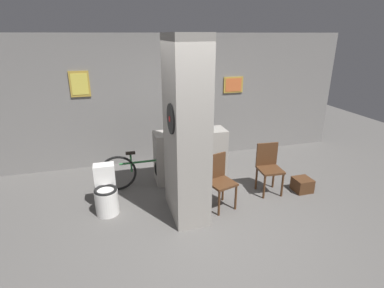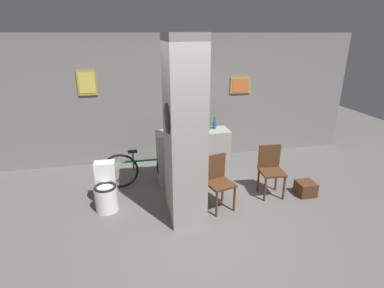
# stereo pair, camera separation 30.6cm
# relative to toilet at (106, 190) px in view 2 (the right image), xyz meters

# --- Properties ---
(ground_plane) EXTENTS (14.00, 14.00, 0.00)m
(ground_plane) POSITION_rel_toilet_xyz_m (1.28, -0.82, -0.31)
(ground_plane) COLOR #5B5956
(wall_back) EXTENTS (8.00, 0.09, 2.60)m
(wall_back) POSITION_rel_toilet_xyz_m (1.28, 1.81, 1.00)
(wall_back) COLOR gray
(wall_back) RESTS_ON ground_plane
(pillar_center) EXTENTS (0.51, 0.93, 2.60)m
(pillar_center) POSITION_rel_toilet_xyz_m (1.17, -0.36, 0.99)
(pillar_center) COLOR gray
(pillar_center) RESTS_ON ground_plane
(counter_shelf) EXTENTS (1.31, 0.44, 0.94)m
(counter_shelf) POSITION_rel_toilet_xyz_m (1.53, 0.71, 0.16)
(counter_shelf) COLOR gray
(counter_shelf) RESTS_ON ground_plane
(toilet) EXTENTS (0.35, 0.51, 0.71)m
(toilet) POSITION_rel_toilet_xyz_m (0.00, 0.00, 0.00)
(toilet) COLOR white
(toilet) RESTS_ON ground_plane
(chair_near_pillar) EXTENTS (0.47, 0.47, 0.85)m
(chair_near_pillar) POSITION_rel_toilet_xyz_m (1.70, -0.32, 0.17)
(chair_near_pillar) COLOR #4C2D19
(chair_near_pillar) RESTS_ON ground_plane
(chair_by_doorway) EXTENTS (0.40, 0.40, 0.85)m
(chair_by_doorway) POSITION_rel_toilet_xyz_m (2.68, -0.10, 0.17)
(chair_by_doorway) COLOR #4C2D19
(chair_by_doorway) RESTS_ON ground_plane
(bicycle) EXTENTS (1.60, 0.42, 0.69)m
(bicycle) POSITION_rel_toilet_xyz_m (0.69, 0.63, 0.03)
(bicycle) COLOR black
(bicycle) RESTS_ON ground_plane
(bottle_tall) EXTENTS (0.09, 0.09, 0.34)m
(bottle_tall) POSITION_rel_toilet_xyz_m (1.83, 0.78, 0.76)
(bottle_tall) COLOR #267233
(bottle_tall) RESTS_ON counter_shelf
(bottle_short) EXTENTS (0.07, 0.07, 0.22)m
(bottle_short) POSITION_rel_toilet_xyz_m (1.95, 0.78, 0.72)
(bottle_short) COLOR #19598C
(bottle_short) RESTS_ON counter_shelf
(floor_crate) EXTENTS (0.29, 0.29, 0.23)m
(floor_crate) POSITION_rel_toilet_xyz_m (3.27, -0.28, -0.19)
(floor_crate) COLOR #4C2D19
(floor_crate) RESTS_ON ground_plane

